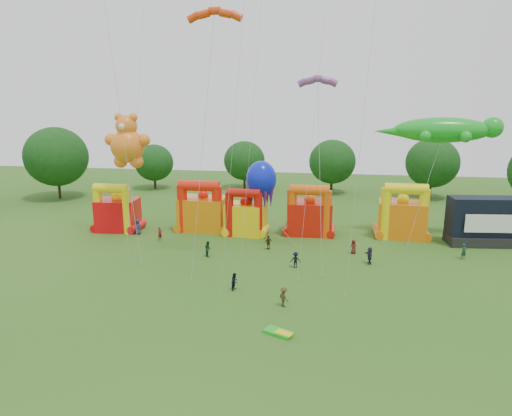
% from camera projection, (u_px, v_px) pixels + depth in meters
% --- Properties ---
extents(ground, '(160.00, 160.00, 0.00)m').
position_uv_depth(ground, '(204.00, 347.00, 30.03)').
color(ground, '#295919').
rests_on(ground, ground).
extents(tree_ring, '(123.96, 126.07, 12.07)m').
position_uv_depth(tree_ring, '(186.00, 253.00, 29.43)').
color(tree_ring, '#352314').
rests_on(tree_ring, ground).
extents(bouncy_castle_0, '(5.25, 4.38, 6.21)m').
position_uv_depth(bouncy_castle_0, '(117.00, 212.00, 57.48)').
color(bouncy_castle_0, red).
rests_on(bouncy_castle_0, ground).
extents(bouncy_castle_1, '(5.78, 4.67, 6.58)m').
position_uv_depth(bouncy_castle_1, '(203.00, 211.00, 57.74)').
color(bouncy_castle_1, orange).
rests_on(bouncy_castle_1, ground).
extents(bouncy_castle_2, '(5.00, 4.25, 5.91)m').
position_uv_depth(bouncy_castle_2, '(245.00, 217.00, 55.69)').
color(bouncy_castle_2, yellow).
rests_on(bouncy_castle_2, ground).
extents(bouncy_castle_3, '(5.57, 4.57, 6.35)m').
position_uv_depth(bouncy_castle_3, '(309.00, 215.00, 55.87)').
color(bouncy_castle_3, red).
rests_on(bouncy_castle_3, ground).
extents(bouncy_castle_4, '(5.87, 4.89, 6.76)m').
position_uv_depth(bouncy_castle_4, '(402.00, 216.00, 54.62)').
color(bouncy_castle_4, orange).
rests_on(bouncy_castle_4, ground).
extents(stage_trailer, '(8.98, 4.13, 5.50)m').
position_uv_depth(stage_trailer, '(488.00, 222.00, 51.67)').
color(stage_trailer, black).
rests_on(stage_trailer, ground).
extents(teddy_bear_kite, '(5.54, 5.29, 14.77)m').
position_uv_depth(teddy_bear_kite, '(128.00, 157.00, 53.29)').
color(teddy_bear_kite, orange).
rests_on(teddy_bear_kite, ground).
extents(gecko_kite, '(14.32, 8.16, 14.37)m').
position_uv_depth(gecko_kite, '(430.00, 172.00, 52.14)').
color(gecko_kite, green).
rests_on(gecko_kite, ground).
extents(octopus_kite, '(6.70, 6.97, 9.12)m').
position_uv_depth(octopus_kite, '(271.00, 206.00, 54.33)').
color(octopus_kite, '#0D1DCE').
rests_on(octopus_kite, ground).
extents(parafoil_kites, '(26.69, 11.44, 29.51)m').
position_uv_depth(parafoil_kites, '(150.00, 126.00, 45.60)').
color(parafoil_kites, '#EF370B').
rests_on(parafoil_kites, ground).
extents(diamond_kites, '(24.40, 16.61, 37.46)m').
position_uv_depth(diamond_kites, '(253.00, 92.00, 41.83)').
color(diamond_kites, '#E4460A').
rests_on(diamond_kites, ground).
extents(folded_kite_bundle, '(2.24, 1.75, 0.31)m').
position_uv_depth(folded_kite_bundle, '(279.00, 333.00, 31.69)').
color(folded_kite_bundle, green).
rests_on(folded_kite_bundle, ground).
extents(spectator_0, '(0.93, 0.61, 1.90)m').
position_uv_depth(spectator_0, '(138.00, 227.00, 55.92)').
color(spectator_0, '#312B49').
rests_on(spectator_0, ground).
extents(spectator_1, '(0.62, 0.70, 1.61)m').
position_uv_depth(spectator_1, '(160.00, 234.00, 53.52)').
color(spectator_1, maroon).
rests_on(spectator_1, ground).
extents(spectator_2, '(0.99, 1.04, 1.68)m').
position_uv_depth(spectator_2, '(208.00, 249.00, 47.85)').
color(spectator_2, '#173B20').
rests_on(spectator_2, ground).
extents(spectator_3, '(1.03, 0.60, 1.59)m').
position_uv_depth(spectator_3, '(296.00, 260.00, 44.57)').
color(spectator_3, black).
rests_on(spectator_3, ground).
extents(spectator_4, '(0.97, 0.88, 1.59)m').
position_uv_depth(spectator_4, '(268.00, 242.00, 50.19)').
color(spectator_4, '#372C16').
rests_on(spectator_4, ground).
extents(spectator_5, '(0.90, 1.68, 1.73)m').
position_uv_depth(spectator_5, '(370.00, 256.00, 45.63)').
color(spectator_5, '#242239').
rests_on(spectator_5, ground).
extents(spectator_6, '(0.90, 0.81, 1.54)m').
position_uv_depth(spectator_6, '(354.00, 247.00, 48.79)').
color(spectator_6, '#571D19').
rests_on(spectator_6, ground).
extents(spectator_7, '(0.72, 0.64, 1.66)m').
position_uv_depth(spectator_7, '(464.00, 251.00, 47.01)').
color(spectator_7, '#183C27').
rests_on(spectator_7, ground).
extents(spectator_8, '(0.75, 0.87, 1.53)m').
position_uv_depth(spectator_8, '(235.00, 281.00, 39.20)').
color(spectator_8, black).
rests_on(spectator_8, ground).
extents(spectator_9, '(1.14, 1.15, 1.59)m').
position_uv_depth(spectator_9, '(284.00, 297.00, 35.97)').
color(spectator_9, '#3D3418').
rests_on(spectator_9, ground).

